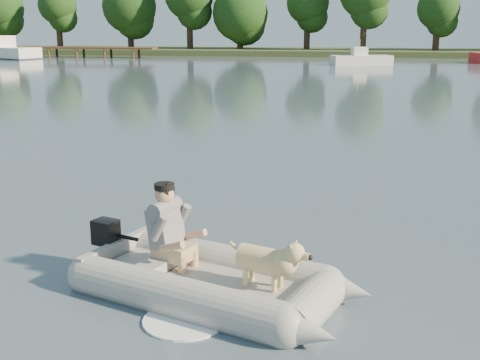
% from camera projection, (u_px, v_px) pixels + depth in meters
% --- Properties ---
extents(water, '(160.00, 160.00, 0.00)m').
position_uv_depth(water, '(206.00, 276.00, 8.14)').
color(water, slate).
rests_on(water, ground).
extents(shore_bank, '(160.00, 12.00, 0.70)m').
position_uv_depth(shore_bank, '(328.00, 52.00, 67.24)').
color(shore_bank, '#47512D').
rests_on(shore_bank, water).
extents(dock, '(18.00, 2.00, 1.04)m').
position_uv_depth(dock, '(71.00, 52.00, 61.83)').
color(dock, '#4C331E').
rests_on(dock, water).
extents(treeline, '(84.66, 7.35, 9.27)m').
position_uv_depth(treeline, '(384.00, 5.00, 64.16)').
color(treeline, '#332316').
rests_on(treeline, shore_bank).
extents(dinghy, '(6.03, 5.37, 1.43)m').
position_uv_depth(dinghy, '(213.00, 249.00, 7.41)').
color(dinghy, gray).
rests_on(dinghy, water).
extents(man, '(0.92, 0.86, 1.12)m').
position_uv_depth(man, '(167.00, 224.00, 7.75)').
color(man, slate).
rests_on(man, dinghy).
extents(dog, '(1.03, 0.65, 0.64)m').
position_uv_depth(dog, '(263.00, 264.00, 7.16)').
color(dog, tan).
rests_on(dog, dinghy).
extents(outboard_motor, '(0.51, 0.43, 0.82)m').
position_uv_depth(outboard_motor, '(107.00, 247.00, 8.30)').
color(outboard_motor, black).
rests_on(outboard_motor, dinghy).
extents(cabin_cruiser, '(8.99, 5.84, 2.62)m').
position_uv_depth(cabin_cruiser, '(2.00, 47.00, 59.39)').
color(cabin_cruiser, white).
rests_on(cabin_cruiser, water).
extents(motorboat, '(5.47, 3.38, 2.16)m').
position_uv_depth(motorboat, '(362.00, 53.00, 50.03)').
color(motorboat, white).
rests_on(motorboat, water).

